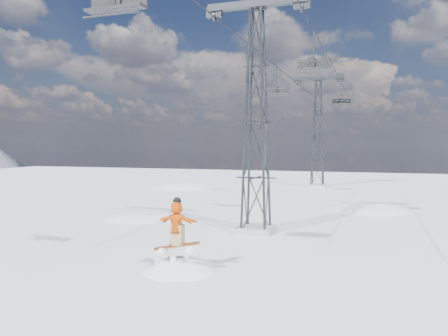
{
  "coord_description": "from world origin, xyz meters",
  "views": [
    {
      "loc": [
        6.32,
        -12.98,
        4.37
      ],
      "look_at": [
        0.32,
        4.49,
        3.4
      ],
      "focal_mm": 35.0,
      "sensor_mm": 36.0,
      "label": 1
    }
  ],
  "objects_px": {
    "lift_tower_near": "(256,123)",
    "snowboarder_jump": "(181,317)",
    "lift_tower_far": "(318,135)",
    "lift_chair_near": "(116,2)"
  },
  "relations": [
    {
      "from": "lift_tower_far",
      "to": "lift_chair_near",
      "type": "xyz_separation_m",
      "value": [
        -2.2,
        -33.92,
        3.37
      ]
    },
    {
      "from": "lift_tower_far",
      "to": "lift_chair_near",
      "type": "relative_size",
      "value": 4.55
    },
    {
      "from": "lift_tower_far",
      "to": "snowboarder_jump",
      "type": "xyz_separation_m",
      "value": [
        -0.78,
        -32.29,
        -7.12
      ]
    },
    {
      "from": "snowboarder_jump",
      "to": "lift_chair_near",
      "type": "xyz_separation_m",
      "value": [
        -1.42,
        -1.63,
        10.49
      ]
    },
    {
      "from": "lift_tower_near",
      "to": "lift_tower_far",
      "type": "bearing_deg",
      "value": 90.0
    },
    {
      "from": "lift_tower_far",
      "to": "snowboarder_jump",
      "type": "relative_size",
      "value": 1.74
    },
    {
      "from": "lift_chair_near",
      "to": "lift_tower_far",
      "type": "bearing_deg",
      "value": 86.29
    },
    {
      "from": "lift_tower_far",
      "to": "lift_chair_near",
      "type": "distance_m",
      "value": 34.16
    },
    {
      "from": "snowboarder_jump",
      "to": "lift_tower_far",
      "type": "bearing_deg",
      "value": 88.62
    },
    {
      "from": "lift_tower_near",
      "to": "snowboarder_jump",
      "type": "xyz_separation_m",
      "value": [
        -0.78,
        -7.29,
        -7.12
      ]
    }
  ]
}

